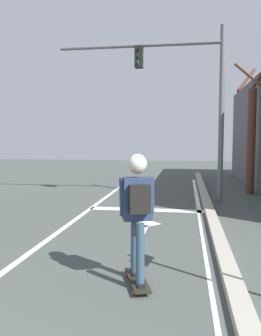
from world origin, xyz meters
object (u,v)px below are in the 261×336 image
Objects in this scene: traffic_signal_mast at (183,85)px; roadside_tree at (251,135)px; skateboard at (137,280)px; skater at (138,201)px.

roadside_tree is at bearing 38.23° from traffic_signal_mast.
traffic_signal_mast is 3.33m from roadside_tree.
skater reaches higher than skateboard.
traffic_signal_mast reaches higher than skater.
traffic_signal_mast is (0.49, 6.33, 2.42)m from skater.
traffic_signal_mast reaches higher than skateboard.
skateboard is 0.19× the size of roadside_tree.
roadside_tree is at bearing 70.81° from skateboard.
roadside_tree is at bearing 70.88° from skater.
skateboard is at bearing -109.19° from roadside_tree.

